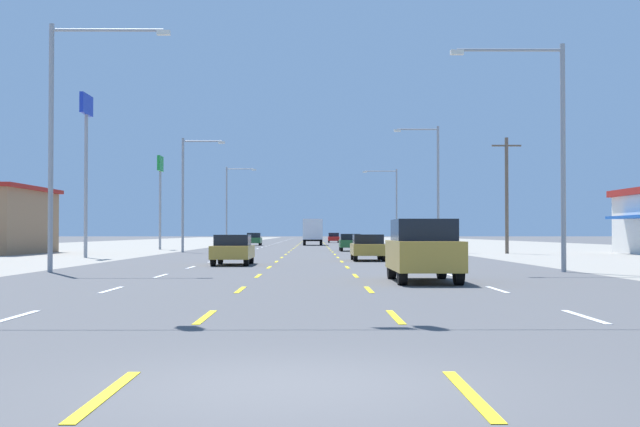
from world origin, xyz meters
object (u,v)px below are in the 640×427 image
object	(u,v)px
hatchback_inner_right_farthest	(334,238)
streetlight_left_row_2	(229,200)
streetlight_right_row_2	(393,201)
hatchback_far_left_far	(254,239)
box_truck_center_turn_farther	(313,230)
sedan_inner_right_mid	(368,247)
sedan_inner_left_near	(233,249)
pole_sign_left_row_1	(86,135)
suv_inner_right_nearest	(423,249)
pole_sign_left_row_2	(160,179)
streetlight_left_row_0	(64,126)
streetlight_right_row_0	(550,137)
sedan_inner_right_midfar	(350,242)
streetlight_left_row_1	(187,187)
streetlight_right_row_1	(434,180)

from	to	relation	value
hatchback_inner_right_farthest	streetlight_left_row_2	distance (m)	33.42
streetlight_left_row_2	streetlight_right_row_2	bearing A→B (deg)	-0.00
hatchback_far_left_far	box_truck_center_turn_farther	distance (m)	7.45
sedan_inner_right_mid	hatchback_far_left_far	world-z (taller)	hatchback_far_left_far
sedan_inner_left_near	pole_sign_left_row_1	size ratio (longest dim) A/B	0.44
sedan_inner_left_near	sedan_inner_right_mid	bearing A→B (deg)	42.61
suv_inner_right_nearest	pole_sign_left_row_2	bearing A→B (deg)	108.78
suv_inner_right_nearest	streetlight_left_row_0	world-z (taller)	streetlight_left_row_0
hatchback_far_left_far	streetlight_left_row_0	xyz separation A→B (m)	(-2.62, -70.23, 4.99)
box_truck_center_turn_farther	streetlight_right_row_2	distance (m)	11.00
sedan_inner_left_near	sedan_inner_right_mid	distance (m)	9.40
hatchback_far_left_far	sedan_inner_right_mid	bearing A→B (deg)	-79.67
box_truck_center_turn_farther	streetlight_right_row_2	world-z (taller)	streetlight_right_row_2
hatchback_inner_right_farthest	streetlight_left_row_0	world-z (taller)	streetlight_left_row_0
streetlight_right_row_0	suv_inner_right_nearest	bearing A→B (deg)	-131.41
sedan_inner_right_midfar	hatchback_far_left_far	world-z (taller)	hatchback_far_left_far
pole_sign_left_row_1	hatchback_far_left_far	bearing A→B (deg)	82.16
streetlight_left_row_1	streetlight_right_row_2	distance (m)	39.20
suv_inner_right_nearest	hatchback_inner_right_farthest	xyz separation A→B (m)	(-0.38, 105.06, -0.24)
hatchback_far_left_far	hatchback_inner_right_farthest	world-z (taller)	same
sedan_inner_right_midfar	streetlight_left_row_2	world-z (taller)	streetlight_left_row_2
streetlight_right_row_0	streetlight_left_row_2	bearing A→B (deg)	105.96
hatchback_inner_right_farthest	pole_sign_left_row_2	xyz separation A→B (m)	(-17.33, -52.99, 5.71)
sedan_inner_left_near	hatchback_far_left_far	size ratio (longest dim) A/B	1.15
suv_inner_right_nearest	streetlight_left_row_2	world-z (taller)	streetlight_left_row_2
streetlight_left_row_0	streetlight_left_row_1	size ratio (longest dim) A/B	1.08
suv_inner_right_nearest	pole_sign_left_row_1	xyz separation A→B (m)	(-17.70, 26.30, 6.64)
streetlight_left_row_0	streetlight_right_row_0	distance (m)	19.27
sedan_inner_right_midfar	sedan_inner_left_near	bearing A→B (deg)	-102.67
hatchback_far_left_far	streetlight_right_row_1	bearing A→B (deg)	-65.08
streetlight_left_row_2	box_truck_center_turn_farther	bearing A→B (deg)	22.39
hatchback_far_left_far	box_truck_center_turn_farther	xyz separation A→B (m)	(7.14, 1.83, 1.05)
sedan_inner_right_midfar	box_truck_center_turn_farther	size ratio (longest dim) A/B	0.63
box_truck_center_turn_farther	pole_sign_left_row_2	bearing A→B (deg)	-117.86
sedan_inner_left_near	streetlight_left_row_1	bearing A→B (deg)	103.09
pole_sign_left_row_1	streetlight_right_row_0	size ratio (longest dim) A/B	1.12
sedan_inner_right_midfar	box_truck_center_turn_farther	bearing A→B (deg)	95.46
hatchback_far_left_far	streetlight_left_row_2	bearing A→B (deg)	-141.02
streetlight_left_row_2	streetlight_right_row_2	xyz separation A→B (m)	(19.52, -0.00, -0.07)
hatchback_inner_right_farthest	streetlight_right_row_2	world-z (taller)	streetlight_right_row_2
streetlight_left_row_0	streetlight_right_row_2	world-z (taller)	streetlight_left_row_0
pole_sign_left_row_2	streetlight_right_row_2	world-z (taller)	streetlight_right_row_2
pole_sign_left_row_1	streetlight_right_row_0	world-z (taller)	pole_sign_left_row_1
streetlight_left_row_2	streetlight_right_row_0	bearing A→B (deg)	-74.04
sedan_inner_right_mid	sedan_inner_right_midfar	bearing A→B (deg)	89.85
sedan_inner_right_midfar	streetlight_left_row_0	world-z (taller)	streetlight_left_row_0
sedan_inner_right_mid	pole_sign_left_row_1	size ratio (longest dim) A/B	0.44
streetlight_right_row_1	streetlight_left_row_2	bearing A→B (deg)	120.01
suv_inner_right_nearest	streetlight_left_row_1	bearing A→B (deg)	108.39
suv_inner_right_nearest	hatchback_far_left_far	size ratio (longest dim) A/B	1.26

